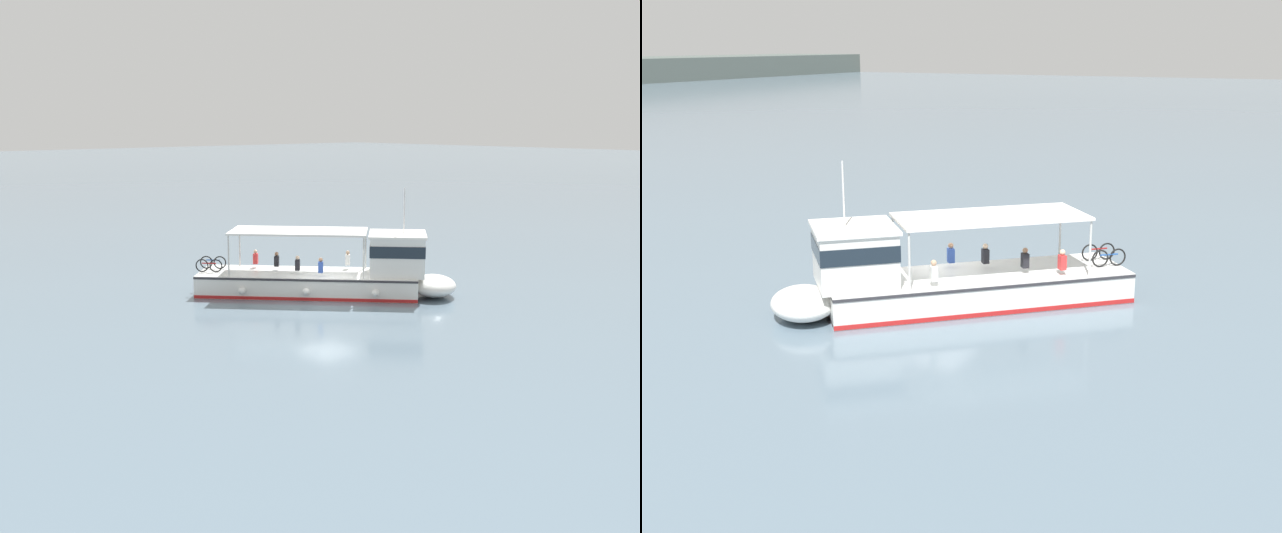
{
  "view_description": "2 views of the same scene",
  "coord_description": "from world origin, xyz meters",
  "views": [
    {
      "loc": [
        24.19,
        26.12,
        8.48
      ],
      "look_at": [
        -0.77,
        -1.45,
        1.4
      ],
      "focal_mm": 42.94,
      "sensor_mm": 36.0,
      "label": 1
    },
    {
      "loc": [
        -25.39,
        -13.65,
        9.05
      ],
      "look_at": [
        -0.77,
        -1.45,
        1.4
      ],
      "focal_mm": 45.15,
      "sensor_mm": 36.0,
      "label": 2
    }
  ],
  "objects": [
    {
      "name": "ground_plane",
      "position": [
        0.0,
        0.0,
        0.0
      ],
      "size": [
        400.0,
        400.0,
        0.0
      ],
      "primitive_type": "plane",
      "color": "slate"
    },
    {
      "name": "ferry_main",
      "position": [
        -1.46,
        -0.7,
        1.02
      ],
      "size": [
        10.86,
        11.46,
        5.32
      ],
      "color": "white",
      "rests_on": "ground"
    }
  ]
}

